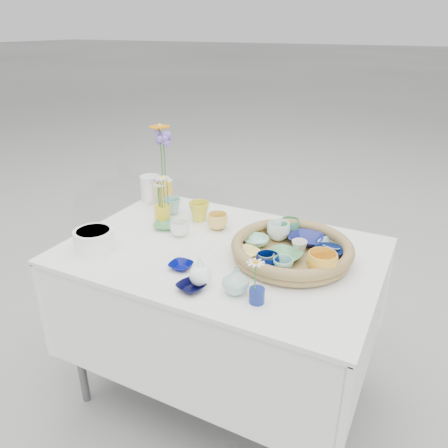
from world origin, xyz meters
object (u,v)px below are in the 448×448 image
at_px(bud_vase_seafoam, 236,280).
at_px(tall_vase_yellow, 165,194).
at_px(wicker_tray, 292,250).
at_px(display_table, 222,389).

distance_m(bud_vase_seafoam, tall_vase_yellow, 0.83).
height_order(wicker_tray, tall_vase_yellow, tall_vase_yellow).
bearing_deg(wicker_tray, display_table, -169.88).
xyz_separation_m(wicker_tray, bud_vase_seafoam, (-0.09, -0.31, 0.01)).
xyz_separation_m(bud_vase_seafoam, tall_vase_yellow, (-0.64, 0.53, 0.02)).
xyz_separation_m(display_table, tall_vase_yellow, (-0.45, 0.27, 0.83)).
bearing_deg(tall_vase_yellow, display_table, -31.05).
bearing_deg(wicker_tray, tall_vase_yellow, 163.07).
distance_m(wicker_tray, bud_vase_seafoam, 0.32).
height_order(display_table, tall_vase_yellow, tall_vase_yellow).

